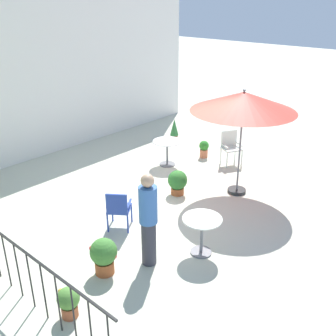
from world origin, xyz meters
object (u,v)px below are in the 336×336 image
at_px(cafe_table_1, 167,148).
at_px(patio_chair_1, 230,145).
at_px(patio_umbrella_0, 243,102).
at_px(potted_plant_2, 204,148).
at_px(standing_person, 148,219).
at_px(potted_plant_0, 104,255).
at_px(cafe_table_0, 202,229).
at_px(potted_plant_3, 178,181).
at_px(potted_plant_4, 174,129).
at_px(patio_chair_0, 118,208).
at_px(potted_plant_1, 69,301).

relative_size(cafe_table_1, patio_chair_1, 0.85).
height_order(patio_umbrella_0, potted_plant_2, patio_umbrella_0).
bearing_deg(standing_person, potted_plant_0, 152.16).
height_order(cafe_table_0, patio_chair_1, patio_chair_1).
distance_m(potted_plant_3, potted_plant_4, 3.75).
relative_size(potted_plant_2, standing_person, 0.29).
distance_m(patio_chair_0, potted_plant_4, 5.44).
bearing_deg(standing_person, patio_chair_0, 72.19).
xyz_separation_m(potted_plant_2, potted_plant_4, (0.48, 1.56, 0.13)).
distance_m(potted_plant_3, standing_person, 2.79).
distance_m(cafe_table_1, potted_plant_2, 1.24).
bearing_deg(potted_plant_1, potted_plant_3, 18.50).
height_order(patio_umbrella_0, potted_plant_1, patio_umbrella_0).
distance_m(potted_plant_2, potted_plant_3, 2.50).
height_order(patio_umbrella_0, patio_chair_1, patio_umbrella_0).
bearing_deg(cafe_table_0, potted_plant_3, 50.94).
xyz_separation_m(potted_plant_3, potted_plant_4, (2.79, 2.51, 0.07)).
distance_m(cafe_table_1, standing_person, 4.49).
height_order(patio_chair_0, potted_plant_1, patio_chair_0).
bearing_deg(potted_plant_4, potted_plant_2, -106.97).
distance_m(patio_umbrella_0, potted_plant_4, 4.34).
height_order(patio_chair_0, potted_plant_3, patio_chair_0).
distance_m(patio_chair_1, potted_plant_2, 0.89).
relative_size(patio_umbrella_0, cafe_table_1, 3.13).
bearing_deg(potted_plant_2, cafe_table_1, 159.61).
distance_m(potted_plant_2, standing_person, 5.26).
xyz_separation_m(patio_chair_0, patio_chair_1, (4.39, 0.23, 0.06)).
xyz_separation_m(potted_plant_0, potted_plant_3, (3.08, 0.98, -0.04)).
bearing_deg(patio_chair_1, patio_umbrella_0, -140.76).
relative_size(cafe_table_1, standing_person, 0.46).
relative_size(cafe_table_0, potted_plant_1, 1.46).
height_order(patio_chair_0, patio_chair_1, patio_chair_1).
bearing_deg(cafe_table_1, patio_chair_1, -45.45).
relative_size(cafe_table_0, potted_plant_2, 1.47).
relative_size(patio_umbrella_0, potted_plant_3, 4.17).
relative_size(patio_umbrella_0, potted_plant_0, 3.76).
distance_m(potted_plant_1, potted_plant_4, 7.89).
height_order(potted_plant_4, standing_person, standing_person).
bearing_deg(patio_umbrella_0, cafe_table_1, 86.64).
relative_size(cafe_table_1, potted_plant_2, 1.60).
xyz_separation_m(patio_umbrella_0, potted_plant_0, (-4.11, 0.03, -1.86)).
bearing_deg(patio_chair_0, patio_umbrella_0, -16.60).
distance_m(patio_chair_0, potted_plant_3, 1.98).
bearing_deg(cafe_table_1, potted_plant_1, -152.46).
height_order(patio_umbrella_0, potted_plant_3, patio_umbrella_0).
xyz_separation_m(patio_chair_0, potted_plant_3, (1.97, 0.12, -0.17)).
xyz_separation_m(patio_umbrella_0, cafe_table_1, (0.14, 2.39, -1.73)).
bearing_deg(potted_plant_0, potted_plant_3, 17.64).
bearing_deg(cafe_table_1, potted_plant_2, -20.39).
distance_m(cafe_table_0, patio_chair_0, 1.81).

